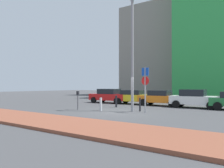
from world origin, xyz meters
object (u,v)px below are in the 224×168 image
at_px(parked_car_white, 194,98).
at_px(street_lamp, 132,45).
at_px(parked_car_red, 109,96).
at_px(parked_car_orange, 160,98).
at_px(parking_meter, 78,98).
at_px(traffic_bollard_mid, 116,101).
at_px(parked_car_yellow, 134,97).
at_px(traffic_bollard_near, 101,104).
at_px(parking_sign_post, 145,84).
at_px(traffic_bollard_far, 140,104).

bearing_deg(parked_car_white, street_lamp, -120.00).
bearing_deg(street_lamp, parked_car_red, 136.66).
distance_m(parked_car_orange, parking_meter, 8.04).
bearing_deg(parked_car_orange, traffic_bollard_mid, -126.29).
bearing_deg(parked_car_yellow, parked_car_red, -176.61).
xyz_separation_m(parked_car_white, traffic_bollard_near, (-5.30, -6.21, -0.31)).
bearing_deg(parked_car_yellow, parking_sign_post, -55.68).
bearing_deg(parked_car_white, parking_sign_post, -109.66).
distance_m(parking_meter, traffic_bollard_mid, 3.64).
relative_size(parking_sign_post, traffic_bollard_mid, 3.07).
height_order(parked_car_yellow, traffic_bollard_mid, parked_car_yellow).
bearing_deg(traffic_bollard_near, parking_sign_post, 11.52).
xyz_separation_m(street_lamp, traffic_bollard_far, (0.36, 0.49, -4.36)).
xyz_separation_m(parking_sign_post, traffic_bollard_mid, (-3.80, 2.19, -1.47)).
height_order(parked_car_orange, traffic_bollard_near, parked_car_orange).
height_order(parked_car_red, traffic_bollard_near, parked_car_red).
distance_m(parked_car_white, street_lamp, 7.38).
relative_size(traffic_bollard_near, traffic_bollard_far, 0.99).
height_order(parking_sign_post, parking_meter, parking_sign_post).
distance_m(parked_car_red, parked_car_orange, 5.89).
bearing_deg(parked_car_white, traffic_bollard_far, -119.28).
bearing_deg(traffic_bollard_near, parked_car_white, 49.51).
relative_size(parked_car_red, parked_car_white, 1.09).
height_order(parked_car_white, traffic_bollard_mid, parked_car_white).
bearing_deg(traffic_bollard_far, traffic_bollard_near, -152.27).
relative_size(traffic_bollard_near, traffic_bollard_mid, 0.96).
bearing_deg(parking_meter, parked_car_yellow, 80.69).
height_order(parked_car_red, parked_car_orange, parked_car_red).
relative_size(parked_car_red, parking_meter, 3.01).
height_order(parked_car_red, parking_meter, parked_car_red).
bearing_deg(traffic_bollard_near, traffic_bollard_mid, 99.41).
distance_m(street_lamp, traffic_bollard_mid, 5.49).
bearing_deg(parking_sign_post, street_lamp, 170.31).
height_order(parked_car_yellow, parking_meter, parking_meter).
height_order(parking_meter, traffic_bollard_near, parking_meter).
xyz_separation_m(parked_car_orange, traffic_bollard_mid, (-2.65, -3.61, -0.24)).
distance_m(parked_car_orange, traffic_bollard_near, 6.83).
distance_m(parking_sign_post, parking_meter, 5.46).
bearing_deg(parked_car_white, parked_car_orange, 175.25).
distance_m(parked_car_red, street_lamp, 9.11).
xyz_separation_m(parked_car_red, parked_car_orange, (5.89, 0.00, -0.05)).
distance_m(parking_sign_post, traffic_bollard_mid, 4.63).
distance_m(parked_car_orange, street_lamp, 6.95).
bearing_deg(parking_meter, traffic_bollard_near, 13.32).
xyz_separation_m(street_lamp, traffic_bollard_mid, (-2.69, 2.00, -4.34)).
relative_size(parked_car_orange, street_lamp, 0.49).
height_order(parked_car_yellow, parked_car_orange, parked_car_orange).
distance_m(parking_meter, street_lamp, 5.84).
xyz_separation_m(parked_car_white, traffic_bollard_mid, (-5.78, -3.35, -0.29)).
height_order(parking_meter, traffic_bollard_far, parking_meter).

